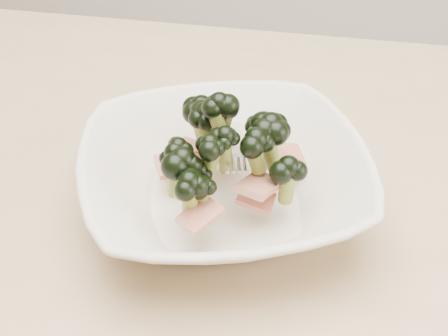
{
  "coord_description": "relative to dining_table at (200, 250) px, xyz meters",
  "views": [
    {
      "loc": [
        0.13,
        -0.51,
        1.17
      ],
      "look_at": [
        0.03,
        -0.03,
        0.8
      ],
      "focal_mm": 50.0,
      "sensor_mm": 36.0,
      "label": 1
    }
  ],
  "objects": [
    {
      "name": "dining_table",
      "position": [
        0.0,
        0.0,
        0.0
      ],
      "size": [
        1.2,
        0.8,
        0.75
      ],
      "color": "tan",
      "rests_on": "ground"
    },
    {
      "name": "broccoli_dish",
      "position": [
        0.03,
        -0.03,
        0.14
      ],
      "size": [
        0.37,
        0.37,
        0.13
      ],
      "color": "beige",
      "rests_on": "dining_table"
    }
  ]
}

